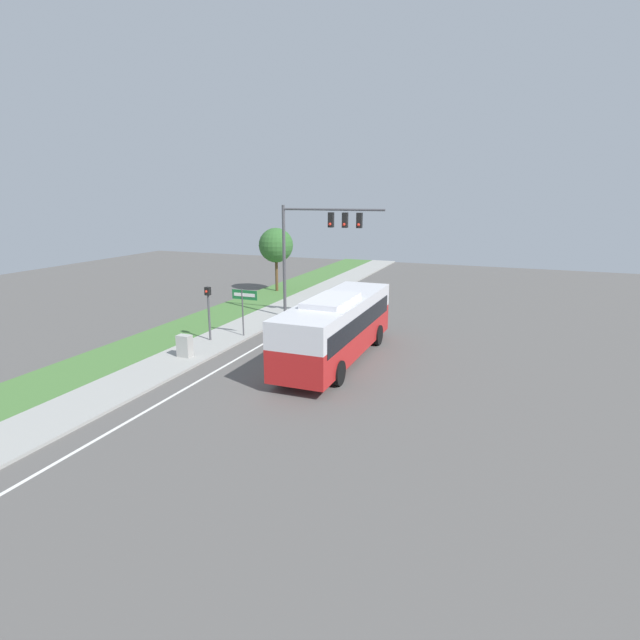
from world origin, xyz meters
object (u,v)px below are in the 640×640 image
Objects in this scene: pedestrian_signal at (208,305)px; bus at (337,324)px; signal_gantry at (316,237)px; utility_cabinet at (185,346)px; street_sign at (244,302)px.

bus is at bearing -2.46° from pedestrian_signal.
signal_gantry is (-3.89, 6.90, 3.54)m from bus.
pedestrian_signal reaches higher than utility_cabinet.
bus is 8.67m from signal_gantry.
street_sign is (-6.17, 1.78, 0.26)m from bus.
utility_cabinet is (-0.86, -4.41, -1.39)m from street_sign.
utility_cabinet is (-3.14, -9.52, -4.68)m from signal_gantry.
bus is at bearing 20.50° from utility_cabinet.
signal_gantry reaches higher than utility_cabinet.
street_sign is at bearing -114.03° from signal_gantry.
signal_gantry reaches higher than pedestrian_signal.
bus is 6.42m from street_sign.
pedestrian_signal is at bearing 99.60° from utility_cabinet.
pedestrian_signal is (-7.52, 0.32, 0.29)m from bus.
signal_gantry is at bearing 119.40° from bus.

